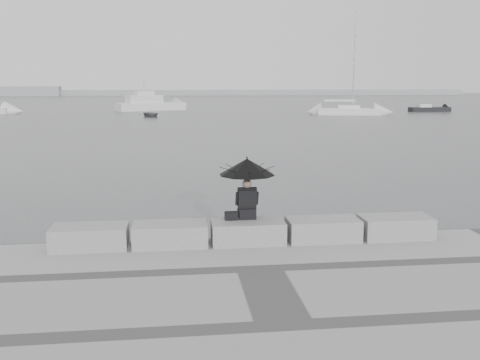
{
  "coord_description": "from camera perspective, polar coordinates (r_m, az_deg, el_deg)",
  "views": [
    {
      "loc": [
        -1.52,
        -11.72,
        4.01
      ],
      "look_at": [
        0.24,
        3.0,
        1.29
      ],
      "focal_mm": 40.0,
      "sensor_mm": 36.0,
      "label": 1
    }
  ],
  "objects": [
    {
      "name": "distant_landmass",
      "position": [
        166.4,
        -9.23,
        9.2
      ],
      "size": [
        180.0,
        8.0,
        2.8
      ],
      "color": "gray",
      "rests_on": "ground"
    },
    {
      "name": "stone_block_far_right",
      "position": [
        12.73,
        16.25,
        -4.85
      ],
      "size": [
        1.6,
        0.8,
        0.5
      ],
      "primitive_type": "cube",
      "color": "slate",
      "rests_on": "promenade"
    },
    {
      "name": "bag",
      "position": [
        11.85,
        -0.95,
        -3.84
      ],
      "size": [
        0.28,
        0.16,
        0.18
      ],
      "primitive_type": "cube",
      "color": "black",
      "rests_on": "stone_block_centre"
    },
    {
      "name": "ground",
      "position": [
        12.48,
        0.55,
        -8.32
      ],
      "size": [
        360.0,
        360.0,
        0.0
      ],
      "primitive_type": "plane",
      "color": "#3F4143",
      "rests_on": "ground"
    },
    {
      "name": "stone_block_centre",
      "position": [
        11.83,
        0.84,
        -5.58
      ],
      "size": [
        1.6,
        0.8,
        0.5
      ],
      "primitive_type": "cube",
      "color": "slate",
      "rests_on": "promenade"
    },
    {
      "name": "sailboat_right",
      "position": [
        68.29,
        11.5,
        7.27
      ],
      "size": [
        7.9,
        4.1,
        12.9
      ],
      "rotation": [
        0.0,
        0.0,
        -0.24
      ],
      "color": "silver",
      "rests_on": "ground"
    },
    {
      "name": "seated_person",
      "position": [
        11.81,
        0.76,
        0.72
      ],
      "size": [
        1.26,
        1.26,
        1.39
      ],
      "rotation": [
        0.0,
        0.0,
        0.0
      ],
      "color": "black",
      "rests_on": "stone_block_centre"
    },
    {
      "name": "stone_block_left",
      "position": [
        11.74,
        -7.46,
        -5.8
      ],
      "size": [
        1.6,
        0.8,
        0.5
      ],
      "primitive_type": "cube",
      "color": "slate",
      "rests_on": "promenade"
    },
    {
      "name": "small_motorboat",
      "position": [
        78.9,
        19.56,
        7.13
      ],
      "size": [
        5.65,
        1.78,
        1.1
      ],
      "rotation": [
        0.0,
        0.0,
        0.03
      ],
      "color": "black",
      "rests_on": "ground"
    },
    {
      "name": "dinghy",
      "position": [
        64.15,
        -9.49,
        6.95
      ],
      "size": [
        3.8,
        2.64,
        0.59
      ],
      "primitive_type": "imported",
      "rotation": [
        0.0,
        0.0,
        0.37
      ],
      "color": "slate",
      "rests_on": "ground"
    },
    {
      "name": "stone_block_far_left",
      "position": [
        11.88,
        -15.72,
        -5.91
      ],
      "size": [
        1.6,
        0.8,
        0.5
      ],
      "primitive_type": "cube",
      "color": "slate",
      "rests_on": "promenade"
    },
    {
      "name": "motor_cruiser",
      "position": [
        78.3,
        -9.48,
        7.98
      ],
      "size": [
        10.07,
        6.6,
        4.5
      ],
      "rotation": [
        0.0,
        0.0,
        0.43
      ],
      "color": "silver",
      "rests_on": "ground"
    },
    {
      "name": "stone_block_right",
      "position": [
        12.17,
        8.83,
        -5.25
      ],
      "size": [
        1.6,
        0.8,
        0.5
      ],
      "primitive_type": "cube",
      "color": "slate",
      "rests_on": "promenade"
    }
  ]
}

